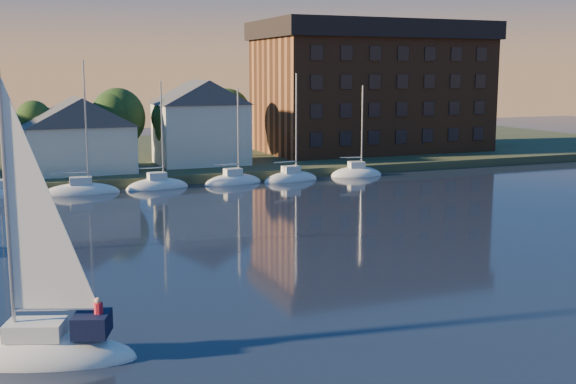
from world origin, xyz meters
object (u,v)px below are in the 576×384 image
clubhouse_east (200,121)px  condo_block (372,86)px  hero_sailboat (40,347)px  clubhouse_centre (79,134)px

clubhouse_east → condo_block: (26.00, 5.95, 3.79)m
clubhouse_east → condo_block: condo_block is taller
hero_sailboat → condo_block: bearing=-109.1°
clubhouse_centre → condo_block: size_ratio=0.37×
condo_block → hero_sailboat: (-47.37, -58.31, -9.24)m
clubhouse_centre → condo_block: 41.05m
clubhouse_east → hero_sailboat: 56.81m
clubhouse_centre → condo_block: bearing=11.2°
clubhouse_east → clubhouse_centre: bearing=-171.9°
condo_block → hero_sailboat: 75.69m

